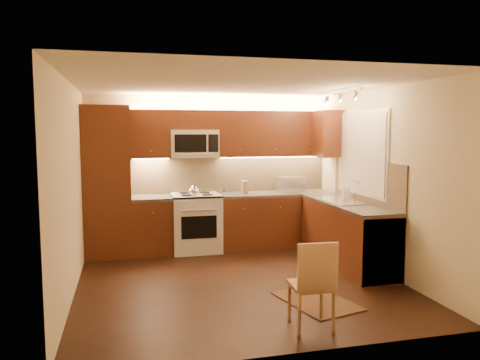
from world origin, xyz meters
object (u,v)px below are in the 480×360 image
object	(u,v)px
microwave	(194,144)
toaster_oven	(290,184)
dining_chair	(311,283)
sink	(343,196)
soap_bottle	(345,192)
knife_block	(245,187)
stove	(196,223)
kettle	(194,190)

from	to	relation	value
microwave	toaster_oven	bearing A→B (deg)	-2.18
microwave	toaster_oven	xyz separation A→B (m)	(1.62, -0.06, -0.69)
microwave	dining_chair	bearing A→B (deg)	-78.93
sink	soap_bottle	bearing A→B (deg)	56.83
microwave	sink	size ratio (longest dim) A/B	0.88
knife_block	soap_bottle	xyz separation A→B (m)	(1.32, -0.96, -0.01)
stove	kettle	bearing A→B (deg)	-106.44
microwave	toaster_oven	distance (m)	1.76
soap_bottle	dining_chair	bearing A→B (deg)	-122.84
sink	soap_bottle	distance (m)	0.25
dining_chair	sink	bearing A→B (deg)	60.74
toaster_oven	knife_block	world-z (taller)	toaster_oven
stove	sink	world-z (taller)	sink
stove	toaster_oven	bearing A→B (deg)	2.60
kettle	knife_block	size ratio (longest dim) A/B	0.91
toaster_oven	dining_chair	distance (m)	3.46
stove	sink	bearing A→B (deg)	-29.36
toaster_oven	sink	bearing A→B (deg)	-83.67
stove	soap_bottle	distance (m)	2.39
knife_block	kettle	bearing A→B (deg)	-164.53
kettle	soap_bottle	bearing A→B (deg)	-25.06
microwave	knife_block	size ratio (longest dim) A/B	3.64
stove	knife_block	bearing A→B (deg)	2.87
microwave	kettle	distance (m)	0.78
microwave	sink	distance (m)	2.48
sink	knife_block	distance (m)	1.66
sink	toaster_oven	xyz separation A→B (m)	(-0.38, 1.20, 0.05)
knife_block	microwave	bearing A→B (deg)	173.54
sink	toaster_oven	bearing A→B (deg)	107.68
toaster_oven	knife_block	size ratio (longest dim) A/B	2.02
microwave	soap_bottle	distance (m)	2.49
sink	kettle	bearing A→B (deg)	155.82
dining_chair	soap_bottle	bearing A→B (deg)	60.73
stove	knife_block	distance (m)	0.98
microwave	sink	xyz separation A→B (m)	(2.00, -1.26, -0.74)
sink	dining_chair	distance (m)	2.53
kettle	stove	bearing A→B (deg)	66.58
microwave	stove	bearing A→B (deg)	-90.00
stove	soap_bottle	world-z (taller)	soap_bottle
sink	kettle	world-z (taller)	kettle
knife_block	stove	bearing A→B (deg)	-177.05
sink	toaster_oven	world-z (taller)	toaster_oven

